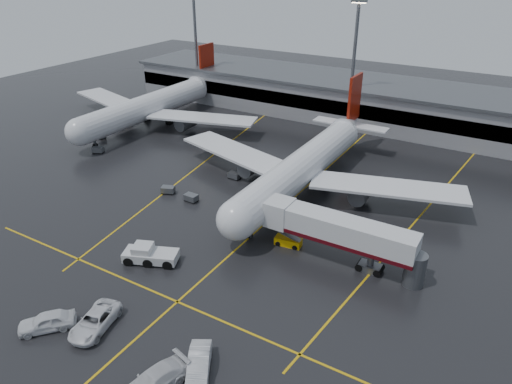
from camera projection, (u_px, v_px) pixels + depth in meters
The scene contains 22 objects.
ground at pixel (275, 215), 67.74m from camera, with size 220.00×220.00×0.00m, color black.
apron_line_centre at pixel (275, 215), 67.73m from camera, with size 0.25×90.00×0.02m, color gold.
apron_line_stop at pixel (177, 302), 50.88m from camera, with size 60.00×0.25×0.02m, color gold.
apron_line_left at pixel (204, 162), 84.48m from camera, with size 0.25×70.00×0.02m, color gold.
apron_line_right at pixel (420, 217), 67.21m from camera, with size 0.25×70.00×0.02m, color gold.
terminal at pixel (381, 103), 102.48m from camera, with size 122.00×19.00×8.60m.
light_mast_left at pixel (196, 41), 113.76m from camera, with size 3.00×1.20×25.45m.
light_mast_mid at pixel (354, 58), 95.59m from camera, with size 3.00×1.20×25.45m.
main_airliner at pixel (305, 164), 73.25m from camera, with size 48.80×45.60×14.10m.
second_airliner at pixel (152, 105), 101.52m from camera, with size 48.80×45.60×14.10m.
jet_bridge at pixel (339, 233), 55.96m from camera, with size 19.90×3.40×6.05m.
pushback_tractor at pixel (149, 255), 57.14m from camera, with size 7.03×4.91×2.33m.
belt_loader at pixel (288, 241), 60.51m from camera, with size 3.57×1.97×2.16m.
service_van_a at pixel (95, 321), 46.99m from camera, with size 2.88×6.25×1.74m, color silver.
service_van_b at pixel (153, 382), 40.31m from camera, with size 2.63×6.48×1.88m, color silver.
service_van_c at pixel (199, 364), 42.09m from camera, with size 1.88×5.40×1.78m, color silver.
service_van_d at pixel (47, 321), 46.87m from camera, with size 2.21×5.49×1.87m, color silver.
baggage_cart_a at pixel (191, 197), 71.12m from camera, with size 2.05×1.38×1.12m.
baggage_cart_b at pixel (168, 190), 73.47m from camera, with size 2.34×1.94×1.12m.
baggage_cart_c at pixel (234, 175), 78.16m from camera, with size 2.05×1.39×1.12m.
baggage_cart_d at pixel (101, 135), 95.03m from camera, with size 2.28×1.79×1.12m.
baggage_cart_e at pixel (98, 150), 88.22m from camera, with size 2.35×1.98×1.12m.
Camera 1 is at (27.66, -52.01, 33.71)m, focal length 33.15 mm.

